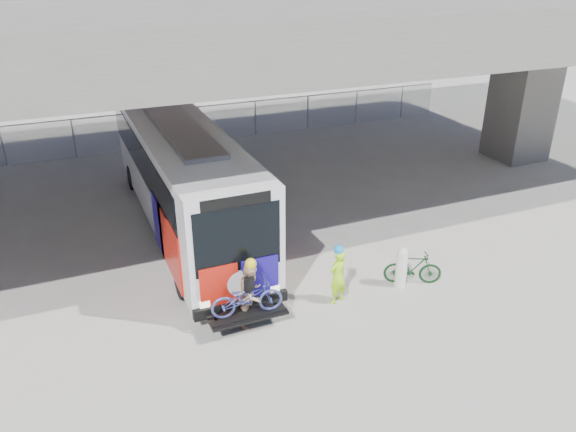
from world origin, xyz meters
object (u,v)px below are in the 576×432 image
cyclist_tan (252,293)px  bike_parked (413,268)px  bus (182,170)px  bollard (402,266)px  cyclist_hivis (338,275)px

cyclist_tan → bike_parked: size_ratio=1.14×
bus → cyclist_tan: size_ratio=6.82×
bollard → bike_parked: bearing=0.0°
bus → bollard: 8.03m
bollard → cyclist_hivis: bearing=180.0°
bollard → bike_parked: bollard is taller
cyclist_tan → bike_parked: 4.94m
bus → bike_parked: 8.30m
cyclist_tan → bike_parked: (4.92, 0.00, -0.40)m
cyclist_hivis → bike_parked: 2.48m
bollard → cyclist_hivis: (-2.06, 0.00, 0.18)m
bus → cyclist_hivis: bus is taller
bollard → bike_parked: size_ratio=0.75×
bollard → cyclist_hivis: 2.07m
bike_parked → cyclist_hivis: bearing=115.8°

